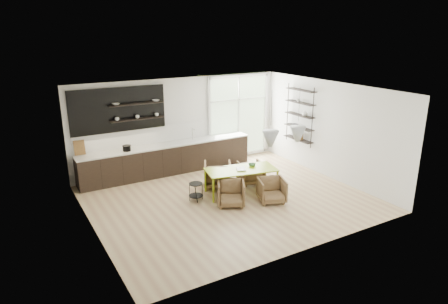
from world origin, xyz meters
TOP-DOWN VIEW (x-y plane):
  - room at (0.58, 1.10)m, footprint 7.02×6.01m
  - kitchen_run at (-0.69, 2.69)m, footprint 5.54×0.69m
  - right_shelving at (3.36, 1.17)m, footprint 0.26×1.22m
  - dining_table at (0.51, 0.18)m, footprint 2.04×1.23m
  - armchair_back_left at (0.19, 0.93)m, footprint 1.04×1.04m
  - armchair_back_right at (1.16, 0.66)m, footprint 0.81×0.83m
  - armchair_front_left at (-0.14, -0.36)m, footprint 0.93×0.94m
  - armchair_front_right at (0.89, -0.71)m, footprint 0.87×0.88m
  - wire_stool at (-0.79, 0.35)m, footprint 0.38×0.38m
  - table_book at (0.38, 0.20)m, footprint 0.36×0.39m
  - table_bowl at (0.92, 0.25)m, footprint 0.25×0.25m

SIDE VIEW (x-z plane):
  - wire_stool at x=-0.79m, z-range 0.07..0.55m
  - armchair_front_right at x=0.89m, z-range 0.00..0.63m
  - armchair_back_right at x=1.16m, z-range 0.00..0.64m
  - armchair_front_left at x=-0.14m, z-range 0.00..0.64m
  - armchair_back_left at x=0.19m, z-range 0.00..0.71m
  - kitchen_run at x=-0.69m, z-range -0.78..1.97m
  - dining_table at x=0.51m, z-range 0.30..0.99m
  - table_book at x=0.38m, z-range 0.69..0.72m
  - table_bowl at x=0.92m, z-range 0.69..0.76m
  - room at x=0.58m, z-range 0.00..2.92m
  - right_shelving at x=3.36m, z-range 0.70..2.60m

